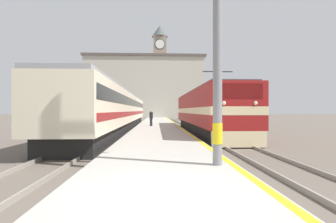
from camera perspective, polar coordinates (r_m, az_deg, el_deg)
ground_plane at (r=34.94m, az=-2.32°, el=-2.93°), size 200.00×200.00×0.00m
platform at (r=29.94m, az=-2.27°, el=-3.10°), size 4.32×140.00×0.38m
rail_track_near at (r=30.23m, az=5.28°, el=-3.36°), size 2.83×140.00×0.16m
rail_track_far at (r=30.17m, az=-9.62°, el=-3.37°), size 2.83×140.00×0.16m
locomotive_train at (r=22.53m, az=7.99°, el=0.03°), size 2.92×18.93×4.58m
passenger_train at (r=27.12m, az=-10.40°, el=0.31°), size 2.92×34.72×3.62m
catenary_mast at (r=8.13m, az=11.35°, el=20.92°), size 2.70×0.28×8.89m
person_on_platform at (r=25.98m, az=-3.69°, el=-1.36°), size 0.34×0.34×1.59m
clock_tower at (r=69.96m, az=-1.79°, el=9.25°), size 4.18×4.18×24.34m
station_building at (r=62.20m, az=-4.99°, el=5.14°), size 27.43×9.42×14.43m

